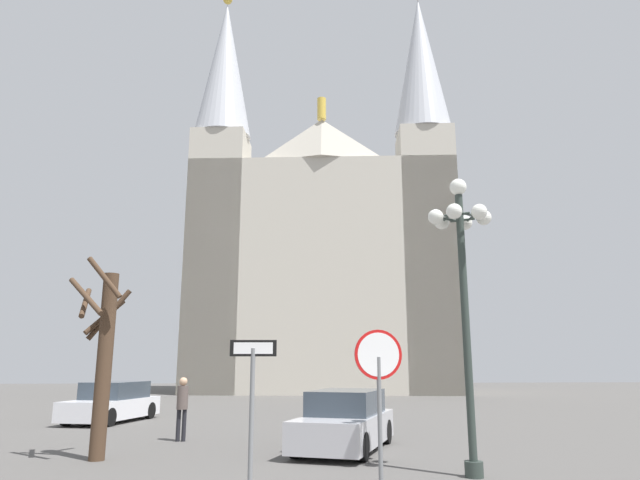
# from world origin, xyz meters

# --- Properties ---
(cathedral) EXTENTS (21.65, 13.67, 33.36)m
(cathedral) POSITION_xyz_m (2.31, 38.37, 10.77)
(cathedral) COLOR #BCB5A5
(cathedral) RESTS_ON ground
(stop_sign) EXTENTS (0.88, 0.17, 2.76)m
(stop_sign) POSITION_xyz_m (0.66, 3.67, 1.96)
(stop_sign) COLOR slate
(stop_sign) RESTS_ON ground
(one_way_arrow_sign) EXTENTS (0.69, 0.08, 2.50)m
(one_way_arrow_sign) POSITION_xyz_m (-1.50, 2.02, 1.58)
(one_way_arrow_sign) COLOR slate
(one_way_arrow_sign) RESTS_ON ground
(street_lamp) EXTENTS (1.38, 1.24, 6.07)m
(street_lamp) POSITION_xyz_m (2.70, 4.85, 4.08)
(street_lamp) COLOR #2D3833
(street_lamp) RESTS_ON ground
(bare_tree) EXTENTS (1.38, 1.62, 4.66)m
(bare_tree) POSITION_xyz_m (-5.29, 7.34, 2.39)
(bare_tree) COLOR #473323
(bare_tree) RESTS_ON ground
(parked_car_near_white) EXTENTS (2.88, 4.72, 1.48)m
(parked_car_near_white) POSITION_xyz_m (-7.49, 16.21, 0.69)
(parked_car_near_white) COLOR silver
(parked_car_near_white) RESTS_ON ground
(parked_car_far_silver) EXTENTS (3.22, 4.79, 1.48)m
(parked_car_far_silver) POSITION_xyz_m (0.61, 8.52, 0.69)
(parked_car_far_silver) COLOR #B7B7BC
(parked_car_far_silver) RESTS_ON ground
(pedestrian_walking) EXTENTS (0.32, 0.32, 1.77)m
(pedestrian_walking) POSITION_xyz_m (-3.90, 10.48, 1.08)
(pedestrian_walking) COLOR black
(pedestrian_walking) RESTS_ON ground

